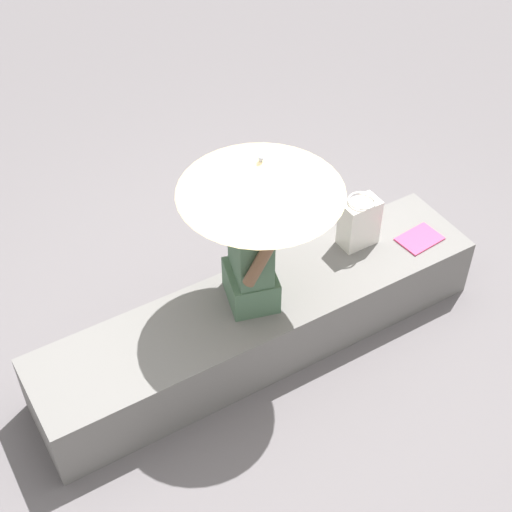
# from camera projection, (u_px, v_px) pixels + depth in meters

# --- Properties ---
(ground_plane) EXTENTS (14.00, 14.00, 0.00)m
(ground_plane) POSITION_uv_depth(u_px,v_px,m) (261.00, 344.00, 4.95)
(ground_plane) COLOR #605B5E
(stone_bench) EXTENTS (2.92, 0.63, 0.43)m
(stone_bench) POSITION_uv_depth(u_px,v_px,m) (261.00, 321.00, 4.80)
(stone_bench) COLOR slate
(stone_bench) RESTS_ON ground
(person_seated) EXTENTS (0.36, 0.51, 0.90)m
(person_seated) POSITION_uv_depth(u_px,v_px,m) (251.00, 251.00, 4.39)
(person_seated) COLOR #47664C
(person_seated) RESTS_ON stone_bench
(parasol) EXTENTS (0.93, 0.93, 1.05)m
(parasol) POSITION_uv_depth(u_px,v_px,m) (260.00, 177.00, 4.03)
(parasol) COLOR #B7B7BC
(parasol) RESTS_ON stone_bench
(handbag_black) EXTENTS (0.24, 0.18, 0.36)m
(handbag_black) POSITION_uv_depth(u_px,v_px,m) (359.00, 222.00, 4.90)
(handbag_black) COLOR silver
(handbag_black) RESTS_ON stone_bench
(magazine) EXTENTS (0.30, 0.23, 0.01)m
(magazine) POSITION_uv_depth(u_px,v_px,m) (420.00, 239.00, 5.04)
(magazine) COLOR #D83866
(magazine) RESTS_ON stone_bench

